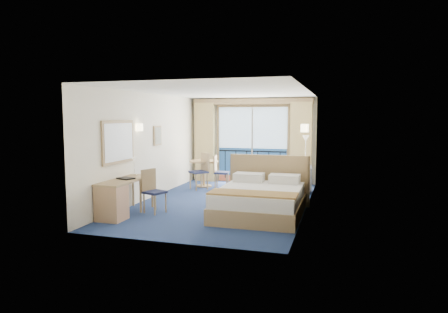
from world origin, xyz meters
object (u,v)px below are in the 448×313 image
Objects in this scene: armchair at (297,179)px; floor_lamp at (306,148)px; desk_chair at (152,188)px; table_chair_b at (201,169)px; bed at (260,200)px; table_chair_a at (219,170)px; nightstand at (300,192)px; desk at (115,199)px; round_table at (204,167)px.

armchair is 1.13m from floor_lamp.
table_chair_b is (0.08, 3.01, 0.06)m from desk_chair.
table_chair_a is at bearing 122.49° from bed.
table_chair_a is at bearing -162.31° from floor_lamp.
nightstand is (0.68, 1.50, -0.09)m from bed.
armchair is 0.53× the size of floor_lamp.
bed is 3.43m from table_chair_b.
desk_chair is 0.99× the size of table_chair_a.
bed is at bearing -155.59° from table_chair_a.
nightstand is 0.32× the size of floor_lamp.
floor_lamp is 5.08m from desk_chair.
table_chair_a reaches higher than armchair.
nightstand is 4.41m from desk.
bed is 3.79m from round_table.
round_table is at bearing -7.78° from armchair.
table_chair_b reaches higher than nightstand.
desk_chair is 3.01m from table_chair_b.
desk is 4.18m from round_table.
table_chair_a is (1.00, 4.03, 0.12)m from desk.
bed is 2.60× the size of round_table.
floor_lamp is 3.13m from table_chair_b.
round_table is 0.91× the size of table_chair_a.
bed reaches higher than round_table.
desk_chair is 3.34m from table_chair_a.
nightstand is at bearing -26.04° from round_table.
bed is 2.90m from armchair.
desk is (-3.44, -4.81, -0.76)m from floor_lamp.
round_table is 0.53m from table_chair_a.
floor_lamp is at bearing 80.36° from bed.
floor_lamp is 1.78× the size of round_table.
armchair is 2.29m from table_chair_a.
desk is at bearing 158.03° from table_chair_a.
floor_lamp reaches higher than table_chair_a.
table_chair_a is at bearing 151.56° from nightstand.
desk_chair is at bearing -147.19° from nightstand.
nightstand is 3.15m from table_chair_b.
desk_chair is at bearing 163.04° from table_chair_a.
bed reaches higher than armchair.
table_chair_b reaches higher than desk.
armchair is (0.46, 2.87, 0.04)m from bed.
bed is at bearing -99.64° from floor_lamp.
table_chair_b is (-2.26, 2.56, 0.26)m from bed.
table_chair_a is at bearing -5.33° from armchair.
table_chair_b is at bearing -79.82° from round_table.
desk is (-3.50, -2.68, 0.17)m from nightstand.
bed reaches higher than table_chair_a.
desk_chair is 0.90× the size of table_chair_b.
nightstand is 1.39m from armchair.
desk_chair is (0.48, 0.73, 0.12)m from desk.
round_table is (-2.95, -0.66, -0.58)m from floor_lamp.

